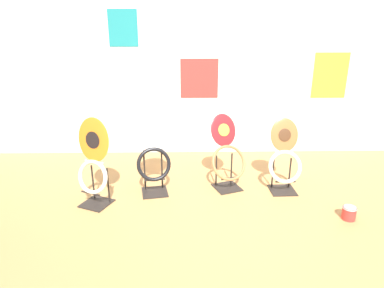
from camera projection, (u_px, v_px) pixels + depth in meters
ground_plane at (247, 238)px, 3.02m from camera, size 14.00×14.00×0.00m
wall_back at (225, 62)px, 4.65m from camera, size 8.00×0.07×2.60m
toilet_seat_display_crimson_swirl at (227, 154)px, 3.84m from camera, size 0.47×0.46×0.84m
toilet_seat_display_orange_sun at (93, 165)px, 3.45m from camera, size 0.41×0.37×0.92m
toilet_seat_display_woodgrain at (285, 159)px, 3.77m from camera, size 0.38×0.32×0.81m
toilet_seat_display_white_plain at (153, 154)px, 3.70m from camera, size 0.41×0.34×0.96m
paint_can at (349, 212)px, 3.29m from camera, size 0.14×0.14×0.13m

